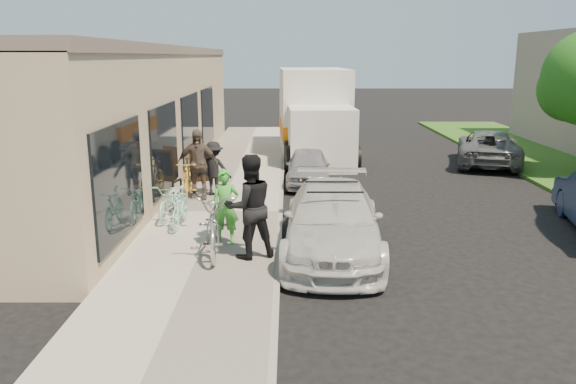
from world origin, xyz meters
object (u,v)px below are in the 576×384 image
object	(u,v)px
far_car_gray	(488,148)
bystander_a	(214,169)
woman_rider	(225,207)
cruiser_bike_a	(180,207)
bystander_b	(197,164)
sandwich_board	(201,164)
man_standing	(249,206)
sedan_white	(333,221)
sedan_silver	(308,167)
moving_truck	(315,118)
tandem_bike	(214,221)
bike_rack	(177,192)
cruiser_bike_c	(187,179)
cruiser_bike_b	(171,201)

from	to	relation	value
far_car_gray	bystander_a	distance (m)	10.79
woman_rider	cruiser_bike_a	world-z (taller)	woman_rider
bystander_b	sandwich_board	bearing A→B (deg)	94.23
man_standing	sedan_white	bearing A→B (deg)	179.72
sedan_silver	moving_truck	size ratio (longest dim) A/B	0.46
tandem_bike	bystander_b	distance (m)	4.32
bike_rack	bystander_b	xyz separation A→B (m)	(0.34, 1.15, 0.48)
cruiser_bike_a	woman_rider	bearing A→B (deg)	-43.51
cruiser_bike_c	man_standing	bearing A→B (deg)	-73.37
bike_rack	sedan_silver	world-z (taller)	sedan_silver
moving_truck	tandem_bike	bearing A→B (deg)	-104.34
moving_truck	bystander_b	world-z (taller)	moving_truck
sandwich_board	man_standing	size ratio (longest dim) A/B	0.52
woman_rider	bystander_b	size ratio (longest dim) A/B	0.82
woman_rider	bystander_a	distance (m)	4.21
far_car_gray	cruiser_bike_b	distance (m)	12.65
bike_rack	woman_rider	xyz separation A→B (m)	(1.49, -2.57, 0.31)
bike_rack	cruiser_bike_b	xyz separation A→B (m)	(-0.02, -0.72, -0.04)
sandwich_board	woman_rider	world-z (taller)	woman_rider
bike_rack	sedan_silver	distance (m)	4.90
bike_rack	bystander_a	world-z (taller)	bystander_a
sedan_silver	cruiser_bike_a	bearing A→B (deg)	-119.60
sedan_white	cruiser_bike_a	world-z (taller)	sedan_white
bike_rack	far_car_gray	bearing A→B (deg)	33.90
sedan_silver	bystander_a	bearing A→B (deg)	-141.31
man_standing	bystander_b	xyz separation A→B (m)	(-1.70, 4.52, -0.05)
cruiser_bike_b	bystander_a	size ratio (longest dim) A/B	1.09
tandem_bike	bystander_a	size ratio (longest dim) A/B	1.59
moving_truck	sedan_silver	bearing A→B (deg)	-97.15
cruiser_bike_b	bystander_b	xyz separation A→B (m)	(0.36, 1.87, 0.52)
moving_truck	bystander_a	distance (m)	7.96
cruiser_bike_b	bystander_b	bearing A→B (deg)	84.55
man_standing	cruiser_bike_b	xyz separation A→B (m)	(-2.06, 2.65, -0.57)
tandem_bike	cruiser_bike_b	distance (m)	2.68
tandem_bike	bystander_a	bearing A→B (deg)	90.75
cruiser_bike_a	bystander_a	distance (m)	2.99
cruiser_bike_b	bystander_a	world-z (taller)	bystander_a
bystander_a	man_standing	bearing A→B (deg)	114.78
woman_rider	bystander_a	xyz separation A→B (m)	(-0.77, 4.14, -0.03)
woman_rider	bystander_a	size ratio (longest dim) A/B	1.04
tandem_bike	bystander_a	world-z (taller)	bystander_a
sedan_silver	cruiser_bike_c	distance (m)	4.11
bystander_a	bystander_b	xyz separation A→B (m)	(-0.38, -0.43, 0.20)
far_car_gray	bystander_b	distance (m)	11.34
man_standing	cruiser_bike_a	size ratio (longest dim) A/B	1.36
far_car_gray	woman_rider	xyz separation A→B (m)	(-8.65, -9.38, 0.29)
woman_rider	sedan_white	bearing A→B (deg)	-6.14
sandwich_board	cruiser_bike_b	size ratio (longest dim) A/B	0.63
sedan_white	far_car_gray	size ratio (longest dim) A/B	1.05
moving_truck	cruiser_bike_b	bearing A→B (deg)	-114.27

